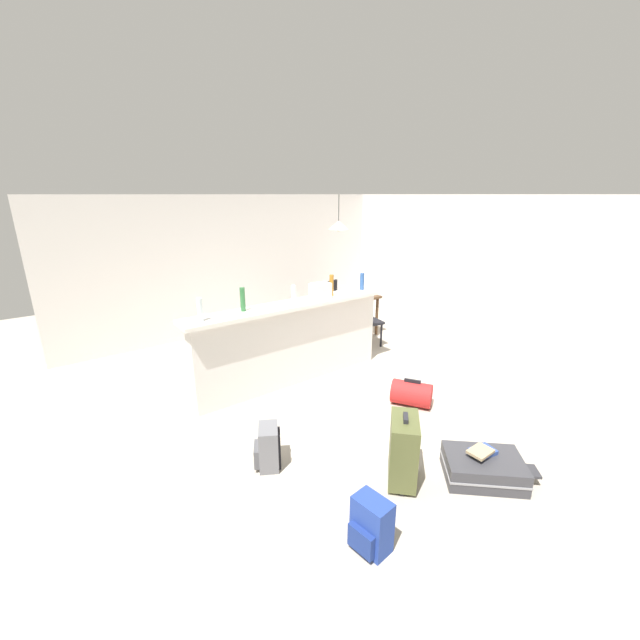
% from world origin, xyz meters
% --- Properties ---
extents(ground_plane, '(13.00, 13.00, 0.05)m').
position_xyz_m(ground_plane, '(0.00, 0.00, -0.03)').
color(ground_plane, '#ADA393').
extents(wall_back, '(6.60, 0.10, 2.50)m').
position_xyz_m(wall_back, '(0.00, 3.05, 1.25)').
color(wall_back, silver).
rests_on(wall_back, ground_plane).
extents(wall_right, '(0.10, 6.00, 2.50)m').
position_xyz_m(wall_right, '(3.05, 0.30, 1.25)').
color(wall_right, silver).
rests_on(wall_right, ground_plane).
extents(partition_half_wall, '(2.80, 0.20, 1.09)m').
position_xyz_m(partition_half_wall, '(-0.58, 0.45, 0.54)').
color(partition_half_wall, silver).
rests_on(partition_half_wall, ground_plane).
extents(bar_countertop, '(2.96, 0.40, 0.05)m').
position_xyz_m(bar_countertop, '(-0.58, 0.45, 1.11)').
color(bar_countertop, white).
rests_on(bar_countertop, partition_half_wall).
extents(bottle_clear, '(0.06, 0.06, 0.27)m').
position_xyz_m(bottle_clear, '(-1.82, 0.42, 1.27)').
color(bottle_clear, silver).
rests_on(bottle_clear, bar_countertop).
extents(bottle_green, '(0.06, 0.06, 0.29)m').
position_xyz_m(bottle_green, '(-1.25, 0.50, 1.29)').
color(bottle_green, '#2D6B38').
rests_on(bottle_green, bar_countertop).
extents(bottle_white, '(0.06, 0.06, 0.23)m').
position_xyz_m(bottle_white, '(-0.53, 0.49, 1.25)').
color(bottle_white, silver).
rests_on(bottle_white, bar_countertop).
extents(bottle_amber, '(0.06, 0.06, 0.30)m').
position_xyz_m(bottle_amber, '(0.09, 0.46, 1.29)').
color(bottle_amber, '#9E661E').
rests_on(bottle_amber, bar_countertop).
extents(bottle_blue, '(0.06, 0.06, 0.25)m').
position_xyz_m(bottle_blue, '(0.68, 0.48, 1.26)').
color(bottle_blue, '#284C89').
rests_on(bottle_blue, bar_countertop).
extents(grocery_bag, '(0.26, 0.18, 0.22)m').
position_xyz_m(grocery_bag, '(-0.15, 0.40, 1.25)').
color(grocery_bag, silver).
rests_on(grocery_bag, bar_countertop).
extents(dining_table, '(1.10, 0.80, 0.74)m').
position_xyz_m(dining_table, '(1.25, 1.52, 0.65)').
color(dining_table, '#4C331E').
rests_on(dining_table, ground_plane).
extents(dining_chair_near_partition, '(0.46, 0.46, 0.93)m').
position_xyz_m(dining_chair_near_partition, '(1.24, 0.94, 0.52)').
color(dining_chair_near_partition, black).
rests_on(dining_chair_near_partition, ground_plane).
extents(dining_chair_far_side, '(0.48, 0.48, 0.93)m').
position_xyz_m(dining_chair_far_side, '(1.28, 2.11, 0.52)').
color(dining_chair_far_side, black).
rests_on(dining_chair_far_side, ground_plane).
extents(pendant_lamp, '(0.34, 0.34, 0.62)m').
position_xyz_m(pendant_lamp, '(1.16, 1.62, 1.99)').
color(pendant_lamp, black).
extents(suitcase_flat_charcoal, '(0.84, 0.83, 0.22)m').
position_xyz_m(suitcase_flat_charcoal, '(-0.27, -2.24, 0.11)').
color(suitcase_flat_charcoal, '#38383D').
rests_on(suitcase_flat_charcoal, ground_plane).
extents(backpack_blue, '(0.27, 0.30, 0.42)m').
position_xyz_m(backpack_blue, '(-1.62, -2.16, 0.20)').
color(backpack_blue, '#233D93').
rests_on(backpack_blue, ground_plane).
extents(suitcase_upright_olive, '(0.49, 0.48, 0.67)m').
position_xyz_m(suitcase_upright_olive, '(-0.89, -1.81, 0.33)').
color(suitcase_upright_olive, '#51562D').
rests_on(suitcase_upright_olive, ground_plane).
extents(backpack_grey, '(0.32, 0.33, 0.42)m').
position_xyz_m(backpack_grey, '(-1.76, -0.90, 0.20)').
color(backpack_grey, slate).
rests_on(backpack_grey, ground_plane).
extents(duffel_bag_red, '(0.50, 0.57, 0.34)m').
position_xyz_m(duffel_bag_red, '(0.25, -0.95, 0.15)').
color(duffel_bag_red, red).
rests_on(duffel_bag_red, ground_plane).
extents(book_stack, '(0.30, 0.20, 0.07)m').
position_xyz_m(book_stack, '(-0.25, -2.19, 0.25)').
color(book_stack, '#334C99').
rests_on(book_stack, suitcase_flat_charcoal).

